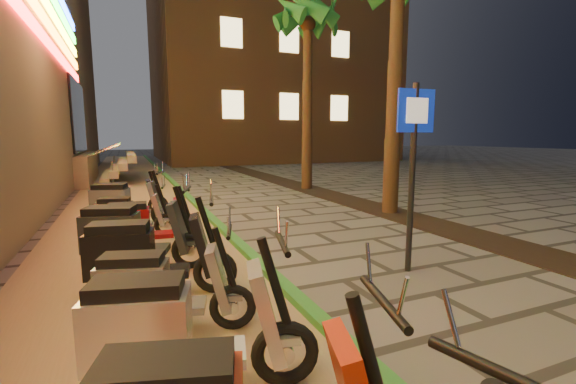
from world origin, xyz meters
name	(u,v)px	position (x,y,z in m)	size (l,w,h in m)	color
parking_strip	(133,210)	(-2.60, 10.00, 0.01)	(3.40, 60.00, 0.01)	#8C7251
green_curb	(196,204)	(-0.90, 10.00, 0.05)	(0.18, 60.00, 0.10)	#2A6F29
planting_strip	(448,229)	(3.60, 5.00, 0.01)	(1.20, 40.00, 0.02)	black
apartment_block	(263,13)	(9.00, 32.00, 12.50)	(18.00, 16.06, 25.00)	brown
palm_d	(308,24)	(3.60, 12.00, 5.94)	(2.97, 3.02, 7.16)	#472D19
pedestrian_sign	(414,152)	(1.07, 3.29, 1.76)	(0.60, 0.11, 2.72)	black
scooter_5	(176,330)	(-2.44, 1.77, 0.54)	(1.75, 0.86, 1.24)	black
scooter_6	(158,289)	(-2.48, 2.82, 0.47)	(1.54, 0.80, 1.09)	black
scooter_7	(144,255)	(-2.57, 3.79, 0.55)	(1.79, 0.81, 1.26)	black
scooter_8	(130,235)	(-2.70, 4.90, 0.55)	(1.78, 0.93, 1.27)	black
scooter_9	(144,224)	(-2.48, 5.81, 0.49)	(1.61, 0.58, 1.13)	black
scooter_10	(128,215)	(-2.72, 6.92, 0.46)	(1.50, 0.65, 1.05)	black
scooter_11	(123,203)	(-2.80, 7.94, 0.54)	(1.75, 0.94, 1.25)	black
scooter_12	(125,198)	(-2.77, 9.00, 0.49)	(1.59, 0.56, 1.13)	black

